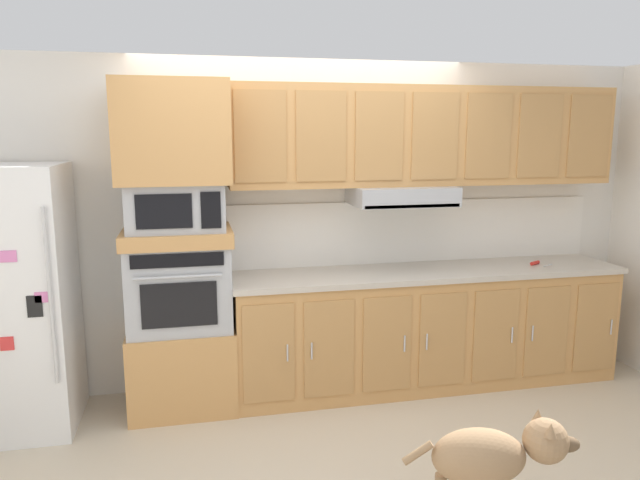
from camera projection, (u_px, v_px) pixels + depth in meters
name	position (u px, v px, depth m)	size (l,w,h in m)	color
ground_plane	(335.00, 441.00, 3.81)	(9.60, 9.60, 0.00)	beige
back_kitchen_wall	(302.00, 224.00, 4.65)	(6.20, 0.12, 2.50)	silver
refrigerator	(10.00, 300.00, 3.88)	(0.76, 0.73, 1.76)	white
oven_base_cabinet	(183.00, 366.00, 4.28)	(0.74, 0.62, 0.60)	tan
built_in_oven	(180.00, 285.00, 4.17)	(0.70, 0.62, 0.60)	#A8AAAF
appliance_mid_shelf	(177.00, 236.00, 4.11)	(0.74, 0.62, 0.10)	tan
microwave	(176.00, 206.00, 4.07)	(0.64, 0.54, 0.32)	#A8AAAF
appliance_upper_cabinet	(173.00, 132.00, 3.98)	(0.74, 0.62, 0.68)	tan
lower_cabinet_run	(426.00, 329.00, 4.65)	(3.00, 0.63, 0.88)	tan
countertop_slab	(428.00, 272.00, 4.57)	(3.04, 0.64, 0.04)	#BCB2A3
backsplash_panel	(415.00, 231.00, 4.80)	(3.04, 0.02, 0.50)	white
upper_cabinet_with_hood	(425.00, 140.00, 4.50)	(3.00, 0.48, 0.88)	tan
screwdriver	(536.00, 263.00, 4.71)	(0.16, 0.16, 0.03)	red
dog	(494.00, 456.00, 2.96)	(0.89, 0.36, 0.58)	#997551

